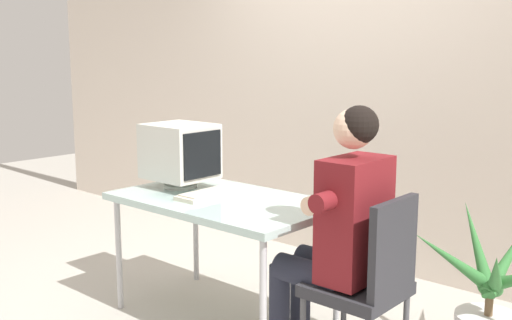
{
  "coord_description": "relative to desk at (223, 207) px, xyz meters",
  "views": [
    {
      "loc": [
        2.38,
        -2.42,
        1.54
      ],
      "look_at": [
        0.25,
        0.0,
        0.98
      ],
      "focal_mm": 42.61,
      "sensor_mm": 36.0,
      "label": 1
    }
  ],
  "objects": [
    {
      "name": "ground_plane",
      "position": [
        0.0,
        0.0,
        -0.68
      ],
      "size": [
        12.0,
        12.0,
        0.0
      ],
      "primitive_type": "plane",
      "color": "#B2ADA3"
    },
    {
      "name": "wall_back",
      "position": [
        0.3,
        1.4,
        0.82
      ],
      "size": [
        8.0,
        0.1,
        3.0
      ],
      "primitive_type": "cube",
      "color": "beige",
      "rests_on": "ground_plane"
    },
    {
      "name": "desk",
      "position": [
        0.0,
        0.0,
        0.0
      ],
      "size": [
        1.28,
        0.76,
        0.73
      ],
      "color": "#B7B7BC",
      "rests_on": "ground_plane"
    },
    {
      "name": "crt_monitor",
      "position": [
        -0.39,
        0.03,
        0.27
      ],
      "size": [
        0.4,
        0.35,
        0.39
      ],
      "color": "silver",
      "rests_on": "desk"
    },
    {
      "name": "keyboard",
      "position": [
        -0.09,
        0.01,
        0.07
      ],
      "size": [
        0.16,
        0.48,
        0.03
      ],
      "color": "beige",
      "rests_on": "desk"
    },
    {
      "name": "office_chair",
      "position": [
        0.97,
        -0.0,
        -0.19
      ],
      "size": [
        0.42,
        0.42,
        0.89
      ],
      "color": "#4C4C51",
      "rests_on": "ground_plane"
    },
    {
      "name": "person_seated",
      "position": [
        0.79,
        -0.0,
        0.02
      ],
      "size": [
        0.67,
        0.57,
        1.31
      ],
      "color": "maroon",
      "rests_on": "ground_plane"
    },
    {
      "name": "potted_plant",
      "position": [
        1.38,
        0.47,
        -0.39
      ],
      "size": [
        0.76,
        0.82,
        0.8
      ],
      "color": "silver",
      "rests_on": "ground_plane"
    }
  ]
}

